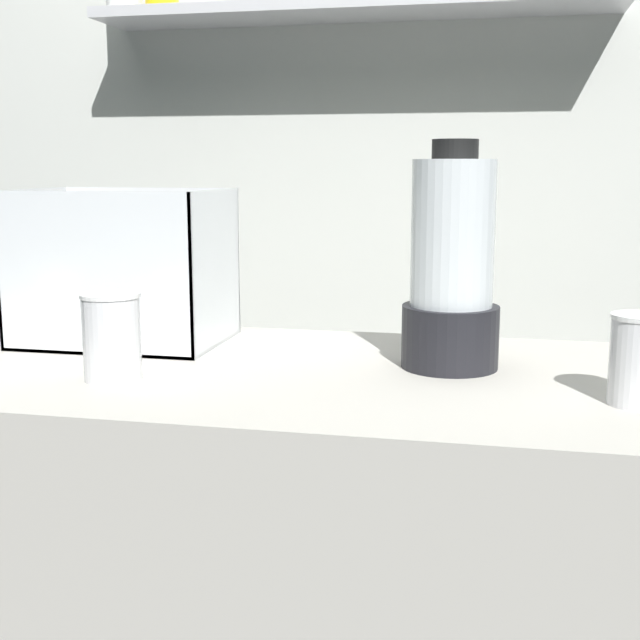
% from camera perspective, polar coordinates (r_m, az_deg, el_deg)
% --- Properties ---
extents(counter, '(1.40, 0.64, 0.90)m').
position_cam_1_polar(counter, '(1.51, -0.00, -20.14)').
color(counter, beige).
rests_on(counter, ground_plane).
extents(back_wall_unit, '(2.60, 0.24, 2.50)m').
position_cam_1_polar(back_wall_unit, '(2.06, 4.50, 11.50)').
color(back_wall_unit, silver).
rests_on(back_wall_unit, ground_plane).
extents(carrot_display_bin, '(0.36, 0.25, 0.28)m').
position_cam_1_polar(carrot_display_bin, '(1.58, -12.96, 1.61)').
color(carrot_display_bin, white).
rests_on(carrot_display_bin, counter).
extents(blender_pitcher, '(0.15, 0.15, 0.36)m').
position_cam_1_polar(blender_pitcher, '(1.35, 8.86, 3.20)').
color(blender_pitcher, black).
rests_on(blender_pitcher, counter).
extents(juice_cup_beet_left, '(0.09, 0.09, 0.13)m').
position_cam_1_polar(juice_cup_beet_left, '(1.31, -13.83, -1.49)').
color(juice_cup_beet_left, white).
rests_on(juice_cup_beet_left, counter).
extents(juice_cup_beet_middle, '(0.08, 0.08, 0.12)m').
position_cam_1_polar(juice_cup_beet_middle, '(1.21, 20.69, -2.77)').
color(juice_cup_beet_middle, white).
rests_on(juice_cup_beet_middle, counter).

